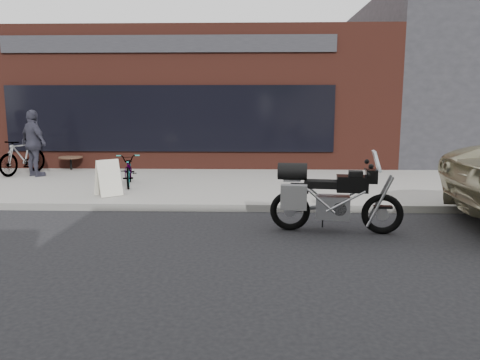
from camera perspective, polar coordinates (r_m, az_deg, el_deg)
name	(u,v)px	position (r m, az deg, el deg)	size (l,w,h in m)	color
ground	(203,290)	(5.74, -4.54, -13.27)	(120.00, 120.00, 0.00)	black
near_sidewalk	(232,183)	(12.45, -1.03, -0.35)	(44.00, 6.00, 0.15)	gray
storefront	(191,100)	(19.41, -6.02, 9.62)	(14.00, 10.07, 4.50)	#52231A
motorcycle	(327,197)	(8.11, 10.58, -2.04)	(2.25, 0.72, 1.42)	black
bicycle_front	(129,169)	(11.91, -13.36, 1.29)	(0.54, 1.55, 0.82)	gray
bicycle_rear	(23,156)	(14.74, -24.97, 2.62)	(0.48, 1.71, 1.03)	gray
sandwich_sign	(108,178)	(10.77, -15.80, 0.28)	(0.68, 0.67, 0.80)	white
cafe_table	(71,158)	(15.16, -19.95, 2.57)	(0.71, 0.71, 0.41)	black
cafe_patron_right	(34,143)	(14.16, -23.83, 4.11)	(1.08, 0.45, 1.85)	#393948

